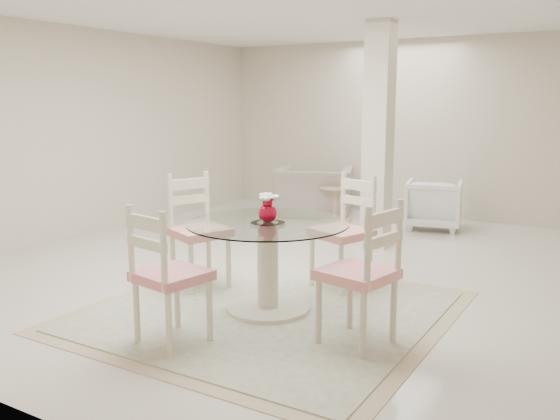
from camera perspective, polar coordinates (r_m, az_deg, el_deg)
The scene contains 13 objects.
ground at distance 6.54m, azimuth 0.76°, elevation -5.25°, with size 7.00×7.00×0.00m, color beige.
room_shell at distance 6.29m, azimuth 0.80°, elevation 11.24°, with size 6.02×7.02×2.71m.
column at distance 7.26m, azimuth 9.44°, elevation 7.01°, with size 0.30×0.30×2.70m, color beige.
area_rug at distance 5.12m, azimuth -1.16°, elevation -9.67°, with size 2.86×2.86×0.02m.
dining_table at distance 5.00m, azimuth -1.18°, elevation -5.48°, with size 1.35×1.35×0.78m.
red_vase at distance 4.88m, azimuth -1.20°, elevation 0.21°, with size 0.19×0.18×0.24m.
dining_chair_east at distance 4.27m, azimuth 8.31°, elevation -5.15°, with size 0.56×0.56×1.19m.
dining_chair_north at distance 5.67m, azimuth 6.50°, elevation -1.22°, with size 0.61×0.61×1.19m.
dining_chair_west at distance 5.72m, azimuth -8.11°, elevation -1.12°, with size 0.63×0.63×1.20m.
dining_chair_south at distance 4.33m, azimuth -11.17°, elevation -5.31°, with size 0.54×0.54×1.15m.
recliner_taupe at distance 9.24m, azimuth 3.29°, elevation 1.78°, with size 1.17×1.02×0.76m, color gray.
armchair_white at distance 8.57m, azimuth 14.56°, elevation 0.54°, with size 0.73×0.76×0.69m, color white.
side_table at distance 8.85m, azimuth 5.33°, elevation 0.48°, with size 0.51×0.51×0.53m.
Camera 1 is at (3.15, -5.45, 1.77)m, focal length 38.00 mm.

